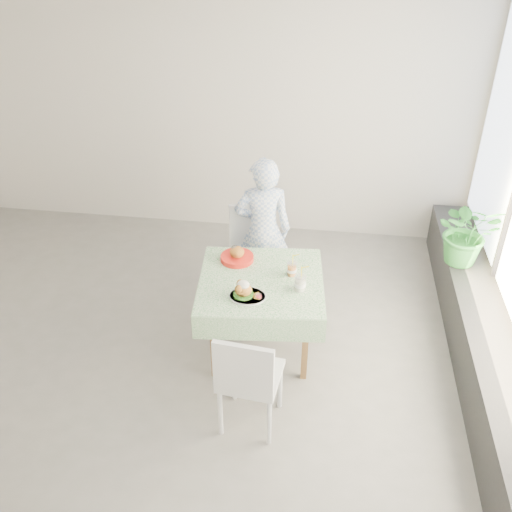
% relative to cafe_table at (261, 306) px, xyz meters
% --- Properties ---
extents(floor, '(6.00, 6.00, 0.00)m').
position_rel_cafe_table_xyz_m(floor, '(-0.90, -0.26, -0.46)').
color(floor, '#64625F').
rests_on(floor, ground).
extents(ceiling, '(6.00, 6.00, 0.00)m').
position_rel_cafe_table_xyz_m(ceiling, '(-0.90, -0.26, 2.34)').
color(ceiling, white).
rests_on(ceiling, ground).
extents(wall_back, '(6.00, 0.02, 2.80)m').
position_rel_cafe_table_xyz_m(wall_back, '(-0.90, 2.24, 0.94)').
color(wall_back, beige).
rests_on(wall_back, ground).
extents(window_ledge, '(0.40, 4.80, 0.50)m').
position_rel_cafe_table_xyz_m(window_ledge, '(1.90, -0.26, -0.21)').
color(window_ledge, black).
rests_on(window_ledge, ground).
extents(cafe_table, '(1.14, 1.14, 0.74)m').
position_rel_cafe_table_xyz_m(cafe_table, '(0.00, 0.00, 0.00)').
color(cafe_table, brown).
rests_on(cafe_table, ground).
extents(chair_far, '(0.61, 0.61, 0.96)m').
position_rel_cafe_table_xyz_m(chair_far, '(-0.15, 0.82, -0.16)').
color(chair_far, white).
rests_on(chair_far, ground).
extents(chair_near, '(0.48, 0.48, 0.93)m').
position_rel_cafe_table_xyz_m(chair_near, '(0.04, -0.88, -0.17)').
color(chair_near, white).
rests_on(chair_near, ground).
extents(diner, '(0.61, 0.46, 1.51)m').
position_rel_cafe_table_xyz_m(diner, '(-0.09, 0.81, 0.29)').
color(diner, '#829ED0').
rests_on(diner, ground).
extents(main_dish, '(0.30, 0.30, 0.15)m').
position_rel_cafe_table_xyz_m(main_dish, '(-0.09, -0.26, 0.33)').
color(main_dish, white).
rests_on(main_dish, cafe_table).
extents(juice_cup_orange, '(0.09, 0.09, 0.25)m').
position_rel_cafe_table_xyz_m(juice_cup_orange, '(0.25, 0.11, 0.34)').
color(juice_cup_orange, white).
rests_on(juice_cup_orange, cafe_table).
extents(juice_cup_lemonade, '(0.10, 0.10, 0.28)m').
position_rel_cafe_table_xyz_m(juice_cup_lemonade, '(0.34, -0.10, 0.35)').
color(juice_cup_lemonade, white).
rests_on(juice_cup_lemonade, cafe_table).
extents(second_dish, '(0.30, 0.30, 0.14)m').
position_rel_cafe_table_xyz_m(second_dish, '(-0.25, 0.27, 0.32)').
color(second_dish, red).
rests_on(second_dish, cafe_table).
extents(potted_plant, '(0.60, 0.52, 0.65)m').
position_rel_cafe_table_xyz_m(potted_plant, '(1.83, 0.94, 0.37)').
color(potted_plant, '#287833').
rests_on(potted_plant, window_ledge).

